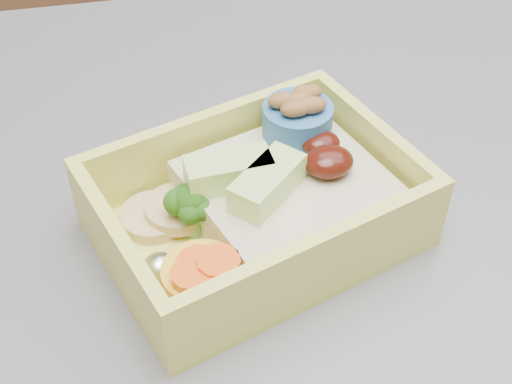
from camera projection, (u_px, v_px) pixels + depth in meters
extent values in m
cube|color=#E0DC5C|center=(256.00, 229.00, 0.40)|extent=(0.20, 0.17, 0.01)
cube|color=#E0DC5C|center=(207.00, 142.00, 0.42)|extent=(0.16, 0.06, 0.04)
cube|color=#E0DC5C|center=(315.00, 266.00, 0.35)|extent=(0.16, 0.06, 0.04)
cube|color=#E0DC5C|center=(373.00, 150.00, 0.42)|extent=(0.04, 0.10, 0.04)
cube|color=#E0DC5C|center=(119.00, 255.00, 0.36)|extent=(0.04, 0.10, 0.04)
cube|color=tan|center=(287.00, 195.00, 0.40)|extent=(0.13, 0.12, 0.03)
ellipsoid|color=#380E08|center=(329.00, 162.00, 0.39)|extent=(0.03, 0.03, 0.02)
ellipsoid|color=#380E08|center=(321.00, 143.00, 0.40)|extent=(0.03, 0.03, 0.01)
cube|color=#C0F47F|center=(267.00, 183.00, 0.37)|extent=(0.05, 0.05, 0.02)
cube|color=#C0F47F|center=(229.00, 171.00, 0.38)|extent=(0.05, 0.02, 0.02)
cylinder|color=#7BB561|center=(193.00, 222.00, 0.39)|extent=(0.01, 0.01, 0.01)
sphere|color=#265B14|center=(191.00, 200.00, 0.38)|extent=(0.02, 0.02, 0.02)
sphere|color=#265B14|center=(201.00, 194.00, 0.39)|extent=(0.01, 0.01, 0.01)
sphere|color=#265B14|center=(177.00, 202.00, 0.38)|extent=(0.01, 0.01, 0.01)
sphere|color=#265B14|center=(202.00, 210.00, 0.38)|extent=(0.01, 0.01, 0.01)
sphere|color=#265B14|center=(190.00, 213.00, 0.38)|extent=(0.01, 0.01, 0.01)
sphere|color=#265B14|center=(185.00, 195.00, 0.39)|extent=(0.01, 0.01, 0.01)
cylinder|color=yellow|center=(202.00, 281.00, 0.36)|extent=(0.04, 0.04, 0.02)
cylinder|color=#F25814|center=(199.00, 263.00, 0.35)|extent=(0.02, 0.02, 0.00)
cylinder|color=#F25814|center=(193.00, 274.00, 0.34)|extent=(0.02, 0.02, 0.00)
cylinder|color=#F25814|center=(219.00, 262.00, 0.35)|extent=(0.02, 0.02, 0.00)
cylinder|color=tan|center=(153.00, 217.00, 0.40)|extent=(0.04, 0.04, 0.01)
cylinder|color=tan|center=(178.00, 209.00, 0.40)|extent=(0.04, 0.04, 0.01)
ellipsoid|color=silver|center=(194.00, 184.00, 0.41)|extent=(0.02, 0.02, 0.02)
ellipsoid|color=silver|center=(160.00, 269.00, 0.36)|extent=(0.02, 0.02, 0.02)
cylinder|color=#3169A9|center=(297.00, 120.00, 0.41)|extent=(0.04, 0.04, 0.02)
ellipsoid|color=brown|center=(298.00, 100.00, 0.40)|extent=(0.02, 0.02, 0.01)
ellipsoid|color=brown|center=(307.00, 93.00, 0.41)|extent=(0.02, 0.02, 0.01)
ellipsoid|color=brown|center=(283.00, 100.00, 0.40)|extent=(0.02, 0.02, 0.01)
ellipsoid|color=brown|center=(311.00, 105.00, 0.40)|extent=(0.02, 0.02, 0.01)
ellipsoid|color=brown|center=(296.00, 108.00, 0.40)|extent=(0.02, 0.02, 0.01)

